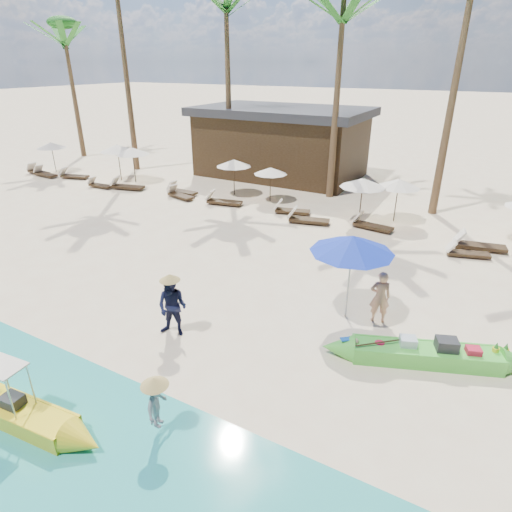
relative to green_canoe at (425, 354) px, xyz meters
The scene contains 32 objects.
ground 4.14m from the green_canoe, 157.28° to the right, with size 240.00×240.00×0.00m, color beige.
wet_sand_strip 7.62m from the green_canoe, 120.00° to the right, with size 240.00×4.50×0.01m, color tan.
green_canoe is the anchor object (origin of this frame).
yellow_canoe 9.66m from the green_canoe, 139.98° to the right, with size 5.49×1.02×1.42m.
tourist 2.08m from the green_canoe, 139.67° to the left, with size 0.58×0.38×1.59m, color tan.
vendor_green 6.65m from the green_canoe, 161.60° to the right, with size 0.84×0.66×1.74m, color black.
vendor_yellow 6.61m from the green_canoe, 131.19° to the right, with size 0.70×0.40×1.08m, color gray.
blue_umbrella 3.39m from the green_canoe, 154.74° to the left, with size 2.36×2.36×2.54m.
resort_parasol_0 27.29m from the green_canoe, 160.42° to the left, with size 1.93×1.93×1.99m.
lounger_0_left 27.31m from the green_canoe, 162.85° to the left, with size 1.92×0.73×0.64m.
lounger_0_right 26.35m from the green_canoe, 162.61° to the left, with size 1.86×0.67×0.62m.
resort_parasol_1 22.38m from the green_canoe, 154.29° to the left, with size 2.17×2.17×2.23m.
lounger_1_left 24.58m from the green_canoe, 159.96° to the left, with size 1.95×1.09×0.63m.
lounger_1_right 21.35m from the green_canoe, 158.86° to the left, with size 1.63×0.57×0.55m.
resort_parasol_2 21.30m from the green_canoe, 152.82° to the left, with size 2.09×2.09×2.15m.
lounger_2_left 19.94m from the green_canoe, 155.82° to the left, with size 2.06×1.07×0.67m.
resort_parasol_3 15.94m from the green_canoe, 139.25° to the left, with size 1.94×1.94×2.00m.
lounger_3_left 17.24m from the green_canoe, 148.74° to the left, with size 1.87×0.62×0.63m.
lounger_3_right 16.56m from the green_canoe, 149.88° to the left, with size 1.85×0.93×0.60m.
resort_parasol_4 14.19m from the green_canoe, 133.31° to the left, with size 1.78×1.78×1.83m.
lounger_4_left 14.36m from the green_canoe, 143.94° to the left, with size 2.01×0.95×0.66m.
lounger_4_right 11.82m from the green_canoe, 131.53° to the left, with size 1.86×1.01×0.60m.
resort_parasol_5 10.35m from the green_canoe, 115.79° to the left, with size 2.07×2.07×2.14m.
lounger_5_left 10.35m from the green_canoe, 129.63° to the left, with size 2.04×1.04×0.66m.
resort_parasol_6 10.82m from the green_canoe, 106.68° to the left, with size 1.98×1.98×2.03m.
lounger_6_left 9.45m from the green_canoe, 113.48° to the left, with size 1.90×0.79×0.63m.
lounger_6_right 7.48m from the green_canoe, 87.89° to the left, with size 1.69×0.93×0.55m.
lounger_7_left 8.46m from the green_canoe, 85.89° to the left, with size 2.06×0.98×0.67m.
palm_0 32.61m from the green_canoe, 153.96° to the left, with size 2.08×2.08×9.90m.
palm_2 21.56m from the green_canoe, 136.59° to the left, with size 2.08×2.08×11.33m.
palm_3 16.78m from the green_canoe, 119.47° to the left, with size 2.08×2.08×10.52m.
pavilion_west 19.90m from the green_canoe, 126.59° to the left, with size 10.80×6.60×4.30m.
Camera 1 is at (4.33, -8.08, 6.90)m, focal length 30.00 mm.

